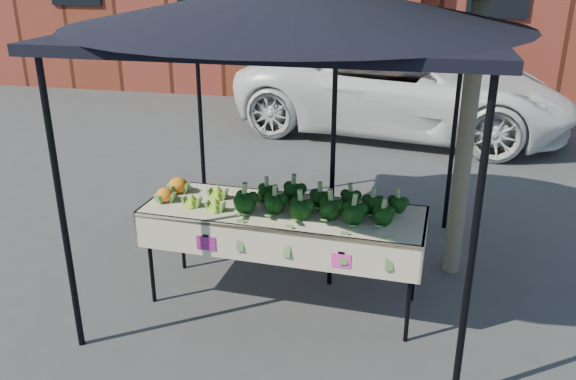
{
  "coord_description": "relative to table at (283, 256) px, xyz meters",
  "views": [
    {
      "loc": [
        1.08,
        -4.48,
        2.9
      ],
      "look_at": [
        0.04,
        0.22,
        1.0
      ],
      "focal_mm": 36.93,
      "sensor_mm": 36.0,
      "label": 1
    }
  ],
  "objects": [
    {
      "name": "ground",
      "position": [
        -0.04,
        -0.02,
        -0.45
      ],
      "size": [
        90.0,
        90.0,
        0.0
      ],
      "primitive_type": "plane",
      "color": "#363639"
    },
    {
      "name": "table",
      "position": [
        0.0,
        0.0,
        0.0
      ],
      "size": [
        2.44,
        0.92,
        0.9
      ],
      "color": "beige",
      "rests_on": "ground"
    },
    {
      "name": "canopy",
      "position": [
        0.01,
        0.47,
        0.92
      ],
      "size": [
        3.16,
        3.16,
        2.74
      ],
      "primitive_type": null,
      "color": "black",
      "rests_on": "ground"
    },
    {
      "name": "broccoli_heap",
      "position": [
        0.32,
        0.03,
        0.56
      ],
      "size": [
        1.44,
        0.54,
        0.22
      ],
      "primitive_type": "ellipsoid",
      "color": "black",
      "rests_on": "table"
    },
    {
      "name": "romanesco_cluster",
      "position": [
        -0.67,
        -0.01,
        0.54
      ],
      "size": [
        0.4,
        0.44,
        0.17
      ],
      "primitive_type": "ellipsoid",
      "color": "#9EC026",
      "rests_on": "table"
    },
    {
      "name": "cauliflower_pair",
      "position": [
        -1.04,
        0.07,
        0.53
      ],
      "size": [
        0.2,
        0.4,
        0.16
      ],
      "primitive_type": "ellipsoid",
      "color": "orange",
      "rests_on": "table"
    },
    {
      "name": "street_tree",
      "position": [
        1.5,
        0.92,
        1.81
      ],
      "size": [
        2.29,
        2.29,
        4.51
      ],
      "primitive_type": null,
      "color": "#1E4C14",
      "rests_on": "ground"
    }
  ]
}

